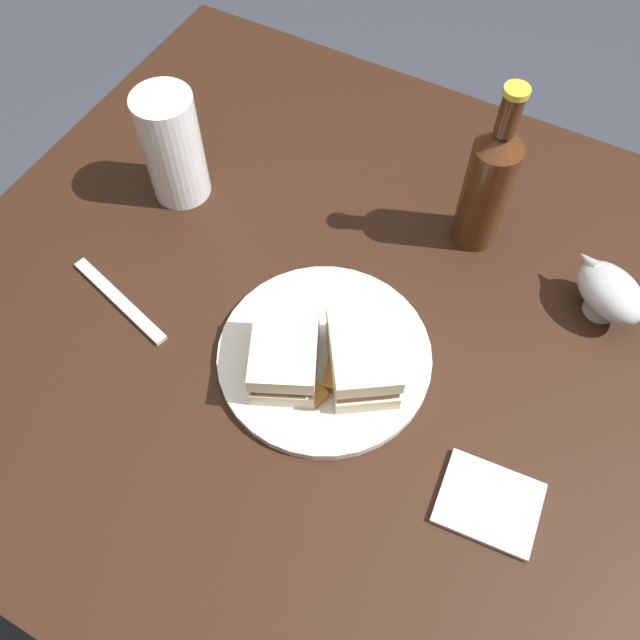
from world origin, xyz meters
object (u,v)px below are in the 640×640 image
object	(u,v)px
napkin	(489,503)
gravy_boat	(610,292)
sandwich_half_right	(363,357)
plate	(324,356)
cider_bottle	(488,184)
sandwich_half_left	(285,354)
pint_glass	(174,154)
fork	(119,300)

from	to	relation	value
napkin	gravy_boat	bearing A→B (deg)	-96.39
sandwich_half_right	gravy_boat	bearing A→B (deg)	-134.72
sandwich_half_right	gravy_boat	size ratio (longest dim) A/B	1.14
plate	napkin	distance (m)	0.26
sandwich_half_right	cider_bottle	size ratio (longest dim) A/B	0.54
plate	sandwich_half_left	bearing A→B (deg)	48.54
pint_glass	gravy_boat	world-z (taller)	pint_glass
cider_bottle	napkin	distance (m)	0.40
sandwich_half_left	pint_glass	world-z (taller)	pint_glass
plate	sandwich_half_left	xyz separation A→B (m)	(0.03, 0.04, 0.04)
gravy_boat	cider_bottle	xyz separation A→B (m)	(0.19, -0.04, 0.06)
cider_bottle	sandwich_half_left	bearing A→B (deg)	68.40
gravy_boat	sandwich_half_left	bearing A→B (deg)	40.94
cider_bottle	napkin	world-z (taller)	cider_bottle
sandwich_half_left	sandwich_half_right	size ratio (longest dim) A/B	0.97
plate	sandwich_half_left	world-z (taller)	sandwich_half_left
pint_glass	cider_bottle	size ratio (longest dim) A/B	0.66
sandwich_half_right	napkin	world-z (taller)	sandwich_half_right
plate	napkin	size ratio (longest dim) A/B	2.45
sandwich_half_left	sandwich_half_right	xyz separation A→B (m)	(-0.08, -0.04, 0.00)
plate	pint_glass	xyz separation A→B (m)	(0.32, -0.15, 0.07)
pint_glass	gravy_boat	distance (m)	0.61
sandwich_half_left	napkin	bearing A→B (deg)	172.39
sandwich_half_left	gravy_boat	size ratio (longest dim) A/B	1.11
sandwich_half_right	gravy_boat	world-z (taller)	sandwich_half_right
plate	sandwich_half_right	bearing A→B (deg)	-177.96
sandwich_half_right	fork	size ratio (longest dim) A/B	0.76
plate	napkin	bearing A→B (deg)	163.09
pint_glass	gravy_boat	bearing A→B (deg)	-171.93
sandwich_half_right	gravy_boat	distance (m)	0.33
sandwich_half_left	gravy_boat	bearing A→B (deg)	-139.06
plate	cider_bottle	xyz separation A→B (m)	(-0.09, -0.28, 0.10)
gravy_boat	pint_glass	bearing A→B (deg)	8.07
gravy_boat	napkin	bearing A→B (deg)	83.61
gravy_boat	napkin	distance (m)	0.32
sandwich_half_left	sandwich_half_right	bearing A→B (deg)	-154.71
sandwich_half_left	fork	distance (m)	0.25
sandwich_half_right	plate	bearing A→B (deg)	2.04
plate	pint_glass	distance (m)	0.36
sandwich_half_right	napkin	bearing A→B (deg)	158.66
cider_bottle	sandwich_half_right	bearing A→B (deg)	81.64
napkin	fork	xyz separation A→B (m)	(0.53, -0.02, -0.00)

